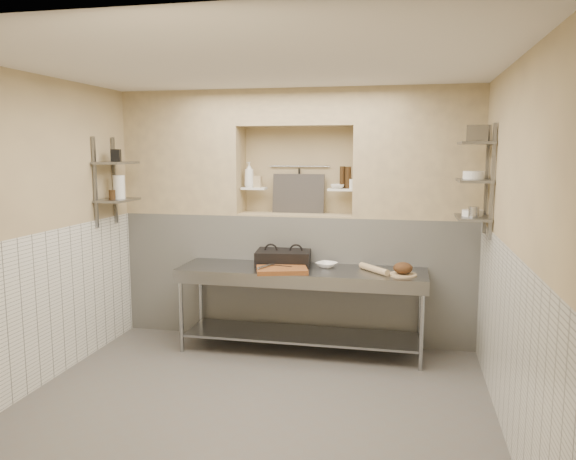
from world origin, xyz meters
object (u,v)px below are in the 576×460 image
(prep_table, at_px, (301,293))
(cutting_board, at_px, (282,270))
(bread_loaf, at_px, (403,268))
(mixing_bowl, at_px, (327,265))
(bottle_soap, at_px, (249,175))
(jug_left, at_px, (119,187))
(rolling_pin, at_px, (374,269))
(panini_press, at_px, (283,258))
(bowl_alcove, at_px, (337,186))

(prep_table, height_order, cutting_board, cutting_board)
(prep_table, distance_m, bread_loaf, 1.10)
(mixing_bowl, height_order, bottle_soap, bottle_soap)
(cutting_board, height_order, jug_left, jug_left)
(rolling_pin, relative_size, bread_loaf, 2.28)
(cutting_board, distance_m, mixing_bowl, 0.53)
(rolling_pin, height_order, jug_left, jug_left)
(cutting_board, bearing_deg, panini_press, 99.88)
(cutting_board, distance_m, bread_loaf, 1.22)
(prep_table, xyz_separation_m, bottle_soap, (-0.71, 0.54, 1.21))
(prep_table, xyz_separation_m, jug_left, (-2.00, -0.09, 1.10))
(bread_loaf, bearing_deg, jug_left, -179.91)
(bread_loaf, height_order, jug_left, jug_left)
(jug_left, bearing_deg, bottle_soap, 26.09)
(cutting_board, relative_size, mixing_bowl, 2.37)
(bread_loaf, distance_m, jug_left, 3.14)
(prep_table, xyz_separation_m, rolling_pin, (0.76, 0.00, 0.29))
(bread_loaf, bearing_deg, bottle_soap, 160.36)
(bread_loaf, bearing_deg, cutting_board, -174.98)
(cutting_board, relative_size, bottle_soap, 1.76)
(bottle_soap, distance_m, jug_left, 1.44)
(jug_left, bearing_deg, bowl_alcove, 15.59)
(mixing_bowl, distance_m, rolling_pin, 0.53)
(cutting_board, relative_size, bread_loaf, 2.65)
(prep_table, xyz_separation_m, bowl_alcove, (0.30, 0.56, 1.09))
(rolling_pin, height_order, bowl_alcove, bowl_alcove)
(cutting_board, xyz_separation_m, bread_loaf, (1.21, 0.11, 0.05))
(bottle_soap, relative_size, jug_left, 1.14)
(cutting_board, distance_m, bottle_soap, 1.31)
(panini_press, distance_m, bowl_alcove, 1.00)
(prep_table, bearing_deg, jug_left, -177.50)
(bowl_alcove, height_order, jug_left, jug_left)
(mixing_bowl, bearing_deg, panini_press, 175.70)
(panini_press, xyz_separation_m, rolling_pin, (0.99, -0.18, -0.05))
(cutting_board, xyz_separation_m, bowl_alcove, (0.47, 0.74, 0.81))
(jug_left, bearing_deg, prep_table, 2.50)
(panini_press, relative_size, bottle_soap, 2.16)
(panini_press, height_order, bottle_soap, bottle_soap)
(bowl_alcove, bearing_deg, bread_loaf, -40.65)
(cutting_board, relative_size, jug_left, 2.01)
(prep_table, distance_m, bottle_soap, 1.51)
(panini_press, height_order, rolling_pin, panini_press)
(bread_loaf, height_order, bottle_soap, bottle_soap)
(bowl_alcove, bearing_deg, jug_left, -164.41)
(mixing_bowl, height_order, bowl_alcove, bowl_alcove)
(mixing_bowl, distance_m, jug_left, 2.40)
(mixing_bowl, height_order, bread_loaf, bread_loaf)
(rolling_pin, xyz_separation_m, bread_loaf, (0.29, -0.08, 0.04))
(panini_press, height_order, bread_loaf, panini_press)
(panini_press, distance_m, jug_left, 1.95)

